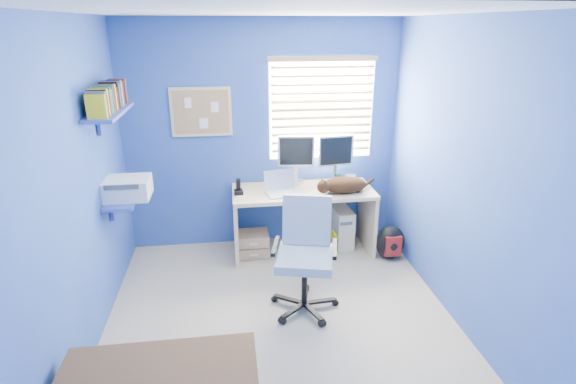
{
  "coord_description": "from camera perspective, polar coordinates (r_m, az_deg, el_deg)",
  "views": [
    {
      "loc": [
        -0.38,
        -3.24,
        2.42
      ],
      "look_at": [
        0.15,
        0.65,
        0.95
      ],
      "focal_mm": 28.0,
      "sensor_mm": 36.0,
      "label": 1
    }
  ],
  "objects": [
    {
      "name": "floor",
      "position": [
        4.06,
        -0.89,
        -16.05
      ],
      "size": [
        3.0,
        3.2,
        0.0
      ],
      "primitive_type": "cube",
      "color": "#C5B495",
      "rests_on": "ground"
    },
    {
      "name": "ceiling",
      "position": [
        3.26,
        -1.14,
        21.94
      ],
      "size": [
        3.0,
        3.2,
        0.0
      ],
      "primitive_type": "cube",
      "color": "white",
      "rests_on": "wall_back"
    },
    {
      "name": "wall_back",
      "position": [
        4.99,
        -3.21,
        6.94
      ],
      "size": [
        3.0,
        0.01,
        2.5
      ],
      "primitive_type": "cube",
      "color": "#2E4DA2",
      "rests_on": "ground"
    },
    {
      "name": "wall_front",
      "position": [
        2.05,
        4.52,
        -14.33
      ],
      "size": [
        3.0,
        0.01,
        2.5
      ],
      "primitive_type": "cube",
      "color": "#2E4DA2",
      "rests_on": "ground"
    },
    {
      "name": "wall_left",
      "position": [
        3.62,
        -25.29,
        -0.37
      ],
      "size": [
        0.01,
        3.2,
        2.5
      ],
      "primitive_type": "cube",
      "color": "#2E4DA2",
      "rests_on": "ground"
    },
    {
      "name": "wall_right",
      "position": [
        3.92,
        21.31,
        1.74
      ],
      "size": [
        0.01,
        3.2,
        2.5
      ],
      "primitive_type": "cube",
      "color": "#2E4DA2",
      "rests_on": "ground"
    },
    {
      "name": "desk",
      "position": [
        5.0,
        1.87,
        -3.69
      ],
      "size": [
        1.52,
        0.65,
        0.74
      ],
      "primitive_type": "cube",
      "color": "#E4BC81",
      "rests_on": "floor"
    },
    {
      "name": "laptop",
      "position": [
        4.69,
        -0.68,
        0.96
      ],
      "size": [
        0.37,
        0.32,
        0.22
      ],
      "primitive_type": "cube",
      "rotation": [
        0.0,
        0.0,
        0.19
      ],
      "color": "silver",
      "rests_on": "desk"
    },
    {
      "name": "monitor_left",
      "position": [
        5.0,
        0.99,
        4.15
      ],
      "size": [
        0.41,
        0.16,
        0.54
      ],
      "primitive_type": "cube",
      "rotation": [
        0.0,
        0.0,
        -0.1
      ],
      "color": "silver",
      "rests_on": "desk"
    },
    {
      "name": "monitor_right",
      "position": [
        5.05,
        6.01,
        4.19
      ],
      "size": [
        0.41,
        0.17,
        0.54
      ],
      "primitive_type": "cube",
      "rotation": [
        0.0,
        0.0,
        0.12
      ],
      "color": "silver",
      "rests_on": "desk"
    },
    {
      "name": "phone",
      "position": [
        4.74,
        -6.33,
        0.74
      ],
      "size": [
        0.1,
        0.12,
        0.17
      ],
      "primitive_type": "cube",
      "rotation": [
        0.0,
        0.0,
        0.07
      ],
      "color": "black",
      "rests_on": "desk"
    },
    {
      "name": "mug",
      "position": [
        5.05,
        6.36,
        1.57
      ],
      "size": [
        0.1,
        0.09,
        0.1
      ],
      "primitive_type": "imported",
      "color": "#2A693E",
      "rests_on": "desk"
    },
    {
      "name": "cd_spindle",
      "position": [
        5.16,
        7.94,
        1.73
      ],
      "size": [
        0.13,
        0.13,
        0.07
      ],
      "primitive_type": "cylinder",
      "color": "silver",
      "rests_on": "desk"
    },
    {
      "name": "cat",
      "position": [
        4.79,
        7.16,
        0.92
      ],
      "size": [
        0.52,
        0.36,
        0.17
      ],
      "primitive_type": "ellipsoid",
      "rotation": [
        0.0,
        0.0,
        0.26
      ],
      "color": "black",
      "rests_on": "desk"
    },
    {
      "name": "tower_pc",
      "position": [
        5.26,
        6.73,
        -4.3
      ],
      "size": [
        0.22,
        0.45,
        0.45
      ],
      "primitive_type": "cube",
      "rotation": [
        0.0,
        0.0,
        0.07
      ],
      "color": "beige",
      "rests_on": "floor"
    },
    {
      "name": "drawer_boxes",
      "position": [
        5.03,
        -4.49,
        -6.54
      ],
      "size": [
        0.35,
        0.28,
        0.27
      ],
      "primitive_type": "cube",
      "color": "tan",
      "rests_on": "floor"
    },
    {
      "name": "yellow_book",
      "position": [
        5.1,
        5.7,
        -6.41
      ],
      "size": [
        0.03,
        0.17,
        0.24
      ],
      "primitive_type": "cube",
      "color": "yellow",
      "rests_on": "floor"
    },
    {
      "name": "backpack",
      "position": [
        5.05,
        12.84,
        -6.24
      ],
      "size": [
        0.32,
        0.25,
        0.38
      ],
      "primitive_type": "ellipsoid",
      "rotation": [
        0.0,
        0.0,
        0.01
      ],
      "color": "black",
      "rests_on": "floor"
    },
    {
      "name": "office_chair",
      "position": [
        4.05,
        2.17,
        -9.78
      ],
      "size": [
        0.71,
        0.71,
        1.01
      ],
      "color": "black",
      "rests_on": "floor"
    },
    {
      "name": "window_blinds",
      "position": [
        4.99,
        4.33,
        10.44
      ],
      "size": [
        1.15,
        0.05,
        1.1
      ],
      "color": "white",
      "rests_on": "ground"
    },
    {
      "name": "corkboard",
      "position": [
        4.9,
        -10.96,
        9.94
      ],
      "size": [
        0.64,
        0.02,
        0.52
      ],
      "color": "#E4BC81",
      "rests_on": "ground"
    },
    {
      "name": "wall_shelves",
      "position": [
        4.22,
        -20.96,
        5.66
      ],
      "size": [
        0.42,
        0.9,
        1.05
      ],
      "color": "#394BA6",
      "rests_on": "ground"
    }
  ]
}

